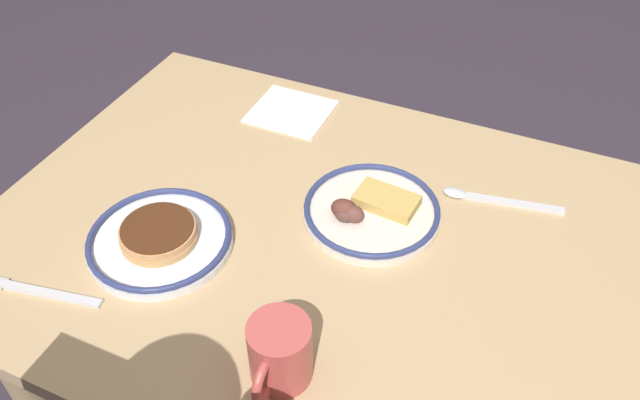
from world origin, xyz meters
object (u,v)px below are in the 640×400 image
at_px(coffee_mug, 279,353).
at_px(tea_spoon, 486,198).
at_px(paper_napkin, 291,111).
at_px(plate_near_main, 371,210).
at_px(fork_near, 42,292).
at_px(plate_center_pancakes, 160,238).

distance_m(coffee_mug, tea_spoon, 0.47).
height_order(paper_napkin, tea_spoon, tea_spoon).
bearing_deg(plate_near_main, coffee_mug, 89.41).
distance_m(paper_napkin, fork_near, 0.57).
distance_m(plate_near_main, fork_near, 0.51).
bearing_deg(plate_center_pancakes, coffee_mug, 154.42).
bearing_deg(paper_napkin, fork_near, 76.68).
xyz_separation_m(plate_center_pancakes, fork_near, (0.10, 0.15, -0.01)).
height_order(fork_near, tea_spoon, tea_spoon).
xyz_separation_m(plate_near_main, paper_napkin, (0.25, -0.22, -0.01)).
relative_size(coffee_mug, fork_near, 0.62).
relative_size(paper_napkin, fork_near, 0.81).
bearing_deg(coffee_mug, paper_napkin, -65.63).
xyz_separation_m(paper_napkin, fork_near, (0.13, 0.56, 0.00)).
bearing_deg(coffee_mug, fork_near, 3.01).
distance_m(plate_near_main, tea_spoon, 0.20).
relative_size(plate_center_pancakes, tea_spoon, 1.13).
relative_size(plate_near_main, tea_spoon, 1.13).
bearing_deg(tea_spoon, coffee_mug, 69.19).
distance_m(fork_near, tea_spoon, 0.71).
xyz_separation_m(plate_center_pancakes, paper_napkin, (-0.03, -0.41, -0.01)).
distance_m(plate_center_pancakes, paper_napkin, 0.41).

